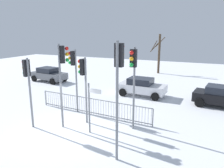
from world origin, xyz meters
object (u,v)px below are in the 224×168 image
object	(u,v)px
traffic_light_mid_left	(62,67)
car_black_trailing	(222,96)
traffic_light_foreground_left	(83,75)
traffic_light_rear_left	(133,71)
direction_sign_post	(90,105)
traffic_light_rear_right	(27,77)
traffic_light_mid_right	(119,75)
bare_tree_left	(159,53)
traffic_light_foreground_right	(74,67)
car_white_far	(142,87)
car_grey_near	(49,74)

from	to	relation	value
traffic_light_mid_left	car_black_trailing	world-z (taller)	traffic_light_mid_left
traffic_light_foreground_left	traffic_light_rear_left	world-z (taller)	traffic_light_rear_left
car_black_trailing	direction_sign_post	bearing A→B (deg)	-124.15
traffic_light_mid_left	traffic_light_rear_right	bearing A→B (deg)	-113.37
traffic_light_mid_right	bare_tree_left	world-z (taller)	traffic_light_mid_right
traffic_light_foreground_right	direction_sign_post	bearing A→B (deg)	-138.75
traffic_light_foreground_left	car_white_far	size ratio (longest dim) A/B	0.99
traffic_light_rear_right	bare_tree_left	size ratio (longest dim) A/B	0.80
car_white_far	direction_sign_post	bearing A→B (deg)	-91.02
car_grey_near	traffic_light_mid_left	bearing A→B (deg)	-38.89
car_black_trailing	traffic_light_foreground_left	bearing A→B (deg)	-132.98
traffic_light_foreground_right	bare_tree_left	world-z (taller)	bare_tree_left
traffic_light_rear_right	traffic_light_rear_left	world-z (taller)	traffic_light_rear_left
traffic_light_foreground_left	traffic_light_rear_left	distance (m)	2.91
direction_sign_post	car_grey_near	distance (m)	13.28
traffic_light_foreground_right	car_white_far	xyz separation A→B (m)	(2.96, 5.31, -2.23)
car_white_far	car_grey_near	bearing A→B (deg)	176.63
traffic_light_mid_left	direction_sign_post	bearing A→B (deg)	40.71
direction_sign_post	traffic_light_foreground_left	bearing A→B (deg)	139.69
car_grey_near	car_black_trailing	bearing A→B (deg)	2.19
traffic_light_mid_right	car_white_far	world-z (taller)	traffic_light_mid_right
traffic_light_mid_left	car_white_far	world-z (taller)	traffic_light_mid_left
traffic_light_mid_left	bare_tree_left	distance (m)	18.08
direction_sign_post	traffic_light_mid_right	bearing A→B (deg)	-29.09
traffic_light_rear_left	car_white_far	world-z (taller)	traffic_light_rear_left
car_grey_near	car_black_trailing	size ratio (longest dim) A/B	1.00
traffic_light_rear_left	car_white_far	distance (m)	7.04
traffic_light_rear_left	car_grey_near	bearing A→B (deg)	-28.75
traffic_light_rear_right	direction_sign_post	xyz separation A→B (m)	(3.43, 0.65, -1.32)
car_grey_near	car_white_far	bearing A→B (deg)	1.42
traffic_light_foreground_right	car_black_trailing	xyz separation A→B (m)	(8.89, 4.94, -2.23)
traffic_light_mid_left	traffic_light_rear_left	world-z (taller)	traffic_light_mid_left
traffic_light_foreground_left	car_black_trailing	world-z (taller)	traffic_light_foreground_left
traffic_light_mid_right	car_black_trailing	bearing A→B (deg)	67.38
traffic_light_foreground_right	traffic_light_foreground_left	bearing A→B (deg)	-136.04
direction_sign_post	car_black_trailing	distance (m)	9.72
car_grey_near	traffic_light_mid_right	bearing A→B (deg)	-33.01
direction_sign_post	bare_tree_left	bearing A→B (deg)	98.21
traffic_light_rear_right	bare_tree_left	world-z (taller)	bare_tree_left
traffic_light_foreground_left	traffic_light_foreground_right	bearing A→B (deg)	59.33
traffic_light_mid_right	traffic_light_foreground_right	bearing A→B (deg)	142.63
direction_sign_post	car_white_far	size ratio (longest dim) A/B	0.69
traffic_light_foreground_left	traffic_light_mid_right	bearing A→B (deg)	-119.67
traffic_light_mid_right	car_grey_near	distance (m)	16.21
traffic_light_mid_right	car_black_trailing	size ratio (longest dim) A/B	1.22
traffic_light_mid_right	traffic_light_mid_left	size ratio (longest dim) A/B	1.07
traffic_light_rear_right	traffic_light_rear_left	distance (m)	5.63
bare_tree_left	traffic_light_foreground_right	bearing A→B (deg)	-97.13
traffic_light_mid_right	car_white_far	xyz separation A→B (m)	(-1.76, 9.25, -2.80)
traffic_light_rear_left	car_black_trailing	distance (m)	7.96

